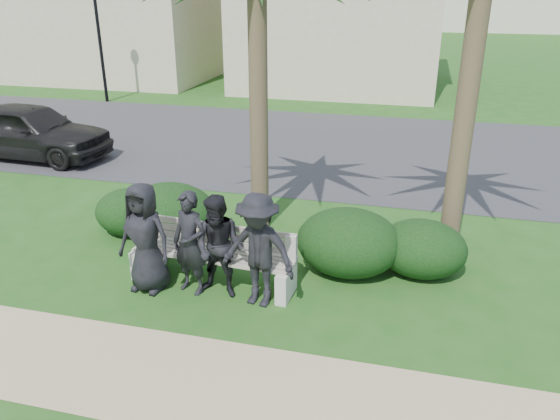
# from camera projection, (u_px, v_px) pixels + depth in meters

# --- Properties ---
(ground) EXTENTS (160.00, 160.00, 0.00)m
(ground) POSITION_uv_depth(u_px,v_px,m) (227.00, 297.00, 7.91)
(ground) COLOR #1C5016
(ground) RESTS_ON ground
(footpath) EXTENTS (30.00, 1.60, 0.01)m
(footpath) POSITION_uv_depth(u_px,v_px,m) (176.00, 378.00, 6.30)
(footpath) COLOR tan
(footpath) RESTS_ON ground
(asphalt_street) EXTENTS (160.00, 8.00, 0.01)m
(asphalt_street) POSITION_uv_depth(u_px,v_px,m) (323.00, 147.00, 15.05)
(asphalt_street) COLOR #2D2D30
(asphalt_street) RESTS_ON ground
(street_lamp) EXTENTS (0.36, 0.36, 4.29)m
(street_lamp) POSITION_uv_depth(u_px,v_px,m) (97.00, 19.00, 19.51)
(street_lamp) COLOR black
(street_lamp) RESTS_ON ground
(park_bench) EXTENTS (2.52, 0.73, 0.87)m
(park_bench) POSITION_uv_depth(u_px,v_px,m) (213.00, 259.00, 8.14)
(park_bench) COLOR gray
(park_bench) RESTS_ON ground
(man_a) EXTENTS (0.86, 0.61, 1.65)m
(man_a) POSITION_uv_depth(u_px,v_px,m) (145.00, 238.00, 7.83)
(man_a) COLOR black
(man_a) RESTS_ON ground
(man_b) EXTENTS (0.65, 0.52, 1.55)m
(man_b) POSITION_uv_depth(u_px,v_px,m) (190.00, 243.00, 7.78)
(man_b) COLOR black
(man_b) RESTS_ON ground
(man_c) EXTENTS (0.78, 0.63, 1.54)m
(man_c) POSITION_uv_depth(u_px,v_px,m) (219.00, 247.00, 7.68)
(man_c) COLOR black
(man_c) RESTS_ON ground
(man_d) EXTENTS (1.16, 0.79, 1.66)m
(man_d) POSITION_uv_depth(u_px,v_px,m) (258.00, 251.00, 7.45)
(man_d) COLOR black
(man_d) RESTS_ON ground
(hedge_a) EXTENTS (1.29, 1.07, 0.84)m
(hedge_a) POSITION_uv_depth(u_px,v_px,m) (131.00, 211.00, 9.79)
(hedge_a) COLOR black
(hedge_a) RESTS_ON ground
(hedge_b) EXTENTS (1.65, 1.36, 1.08)m
(hedge_b) POSITION_uv_depth(u_px,v_px,m) (170.00, 212.00, 9.43)
(hedge_b) COLOR black
(hedge_b) RESTS_ON ground
(hedge_d) EXTENTS (1.62, 1.34, 1.06)m
(hedge_d) POSITION_uv_depth(u_px,v_px,m) (349.00, 240.00, 8.43)
(hedge_d) COLOR black
(hedge_d) RESTS_ON ground
(hedge_e) EXTENTS (1.08, 0.89, 0.70)m
(hedge_e) POSITION_uv_depth(u_px,v_px,m) (355.00, 244.00, 8.71)
(hedge_e) COLOR black
(hedge_e) RESTS_ON ground
(hedge_f) EXTENTS (1.37, 1.13, 0.90)m
(hedge_f) POSITION_uv_depth(u_px,v_px,m) (422.00, 247.00, 8.40)
(hedge_f) COLOR black
(hedge_f) RESTS_ON ground
(car_a) EXTENTS (4.20, 1.85, 1.41)m
(car_a) POSITION_uv_depth(u_px,v_px,m) (30.00, 131.00, 13.87)
(car_a) COLOR black
(car_a) RESTS_ON ground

